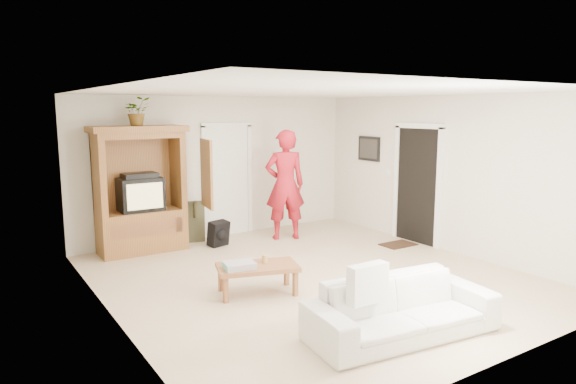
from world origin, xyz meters
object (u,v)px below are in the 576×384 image
at_px(armoire, 142,198).
at_px(coffee_table, 257,269).
at_px(man, 285,185).
at_px(sofa, 402,308).

relative_size(armoire, coffee_table, 1.83).
distance_m(armoire, man, 2.52).
bearing_deg(armoire, man, -13.23).
xyz_separation_m(armoire, man, (2.46, -0.58, 0.10)).
xyz_separation_m(armoire, sofa, (1.26, -4.73, -0.61)).
distance_m(man, sofa, 4.38).
distance_m(sofa, coffee_table, 2.02).
height_order(armoire, man, armoire).
distance_m(armoire, sofa, 4.93).
bearing_deg(man, armoire, 6.71).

